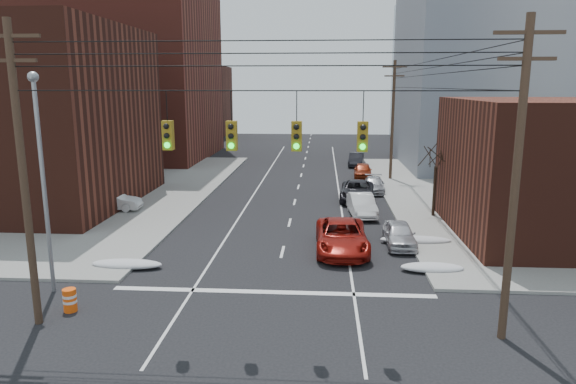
# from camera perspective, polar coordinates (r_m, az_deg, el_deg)

# --- Properties ---
(ground) EXTENTS (160.00, 160.00, 0.00)m
(ground) POSITION_cam_1_polar(r_m,az_deg,el_deg) (16.84, -4.01, -19.66)
(ground) COLOR black
(ground) RESTS_ON ground
(building_brick_tall) EXTENTS (24.00, 20.00, 30.00)m
(building_brick_tall) POSITION_cam_1_polar(r_m,az_deg,el_deg) (67.75, -19.62, 16.40)
(building_brick_tall) COLOR maroon
(building_brick_tall) RESTS_ON ground
(building_brick_far) EXTENTS (22.00, 18.00, 12.00)m
(building_brick_far) POSITION_cam_1_polar(r_m,az_deg,el_deg) (92.62, -13.99, 9.73)
(building_brick_far) COLOR #491F15
(building_brick_far) RESTS_ON ground
(building_office) EXTENTS (22.00, 20.00, 25.00)m
(building_office) POSITION_cam_1_polar(r_m,az_deg,el_deg) (61.65, 23.49, 14.31)
(building_office) COLOR gray
(building_office) RESTS_ON ground
(building_glass) EXTENTS (20.00, 18.00, 22.00)m
(building_glass) POSITION_cam_1_polar(r_m,az_deg,el_deg) (87.06, 18.93, 12.63)
(building_glass) COLOR gray
(building_glass) RESTS_ON ground
(utility_pole_left) EXTENTS (2.20, 0.28, 11.00)m
(utility_pole_left) POSITION_cam_1_polar(r_m,az_deg,el_deg) (20.43, -27.38, 2.03)
(utility_pole_left) COLOR #473323
(utility_pole_left) RESTS_ON ground
(utility_pole_right) EXTENTS (2.20, 0.28, 11.00)m
(utility_pole_right) POSITION_cam_1_polar(r_m,az_deg,el_deg) (18.62, 24.00, 1.51)
(utility_pole_right) COLOR #473323
(utility_pole_right) RESTS_ON ground
(utility_pole_far) EXTENTS (2.20, 0.28, 11.00)m
(utility_pole_far) POSITION_cam_1_polar(r_m,az_deg,el_deg) (48.74, 11.55, 8.03)
(utility_pole_far) COLOR #473323
(utility_pole_far) RESTS_ON ground
(traffic_signals) EXTENTS (17.00, 0.42, 2.02)m
(traffic_signals) POSITION_cam_1_polar(r_m,az_deg,el_deg) (17.38, -2.70, 6.46)
(traffic_signals) COLOR black
(traffic_signals) RESTS_ON ground
(street_light) EXTENTS (0.44, 0.44, 9.32)m
(street_light) POSITION_cam_1_polar(r_m,az_deg,el_deg) (23.52, -25.69, 2.71)
(street_light) COLOR gray
(street_light) RESTS_ON ground
(bare_tree) EXTENTS (2.09, 2.20, 4.93)m
(bare_tree) POSITION_cam_1_polar(r_m,az_deg,el_deg) (35.62, 15.97, 0.88)
(bare_tree) COLOR black
(bare_tree) RESTS_ON ground
(snow_nw) EXTENTS (3.50, 1.08, 0.42)m
(snow_nw) POSITION_cam_1_polar(r_m,az_deg,el_deg) (26.50, -17.47, -7.64)
(snow_nw) COLOR silver
(snow_nw) RESTS_ON ground
(snow_ne) EXTENTS (3.00, 1.08, 0.42)m
(snow_ne) POSITION_cam_1_polar(r_m,az_deg,el_deg) (25.78, 15.72, -8.09)
(snow_ne) COLOR silver
(snow_ne) RESTS_ON ground
(snow_east_far) EXTENTS (4.00, 1.08, 0.42)m
(snow_east_far) POSITION_cam_1_polar(r_m,az_deg,el_deg) (29.97, 13.99, -5.19)
(snow_east_far) COLOR silver
(snow_east_far) RESTS_ON ground
(red_pickup) EXTENTS (2.82, 5.94, 1.64)m
(red_pickup) POSITION_cam_1_polar(r_m,az_deg,el_deg) (27.78, 5.99, -4.93)
(red_pickup) COLOR maroon
(red_pickup) RESTS_ON ground
(parked_car_a) EXTENTS (1.60, 3.96, 1.35)m
(parked_car_a) POSITION_cam_1_polar(r_m,az_deg,el_deg) (29.22, 12.26, -4.59)
(parked_car_a) COLOR silver
(parked_car_a) RESTS_ON ground
(parked_car_b) EXTENTS (1.95, 4.60, 1.48)m
(parked_car_b) POSITION_cam_1_polar(r_m,az_deg,el_deg) (35.48, 8.19, -1.43)
(parked_car_b) COLOR white
(parked_car_b) RESTS_ON ground
(parked_car_c) EXTENTS (2.99, 5.68, 1.52)m
(parked_car_c) POSITION_cam_1_polar(r_m,az_deg,el_deg) (40.04, 7.69, 0.13)
(parked_car_c) COLOR black
(parked_car_c) RESTS_ON ground
(parked_car_d) EXTENTS (2.00, 4.36, 1.24)m
(parked_car_d) POSITION_cam_1_polar(r_m,az_deg,el_deg) (43.39, 9.52, 0.78)
(parked_car_d) COLOR #A8A8AD
(parked_car_d) RESTS_ON ground
(parked_car_e) EXTENTS (1.92, 4.27, 1.42)m
(parked_car_e) POSITION_cam_1_polar(r_m,az_deg,el_deg) (49.86, 8.31, 2.35)
(parked_car_e) COLOR maroon
(parked_car_e) RESTS_ON ground
(parked_car_f) EXTENTS (2.03, 4.57, 1.46)m
(parked_car_f) POSITION_cam_1_polar(r_m,az_deg,el_deg) (57.30, 7.60, 3.61)
(parked_car_f) COLOR black
(parked_car_f) RESTS_ON ground
(lot_car_a) EXTENTS (4.00, 1.52, 1.30)m
(lot_car_a) POSITION_cam_1_polar(r_m,az_deg,el_deg) (38.02, -18.93, -0.97)
(lot_car_a) COLOR silver
(lot_car_a) RESTS_ON sidewalk_nw
(lot_car_b) EXTENTS (6.08, 4.56, 1.53)m
(lot_car_b) POSITION_cam_1_polar(r_m,az_deg,el_deg) (47.54, -18.38, 1.66)
(lot_car_b) COLOR #A3A4A7
(lot_car_b) RESTS_ON sidewalk_nw
(lot_car_c) EXTENTS (4.54, 2.64, 1.24)m
(lot_car_c) POSITION_cam_1_polar(r_m,az_deg,el_deg) (38.21, -25.10, -1.44)
(lot_car_c) COLOR black
(lot_car_c) RESTS_ON sidewalk_nw
(lot_car_d) EXTENTS (4.35, 2.38, 1.40)m
(lot_car_d) POSITION_cam_1_polar(r_m,az_deg,el_deg) (43.54, -25.07, 0.18)
(lot_car_d) COLOR #B9B8BE
(lot_car_d) RESTS_ON sidewalk_nw
(construction_barrel) EXTENTS (0.57, 0.57, 0.93)m
(construction_barrel) POSITION_cam_1_polar(r_m,az_deg,el_deg) (22.39, -23.08, -10.97)
(construction_barrel) COLOR #FF540D
(construction_barrel) RESTS_ON ground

